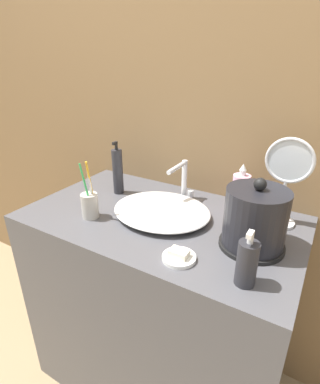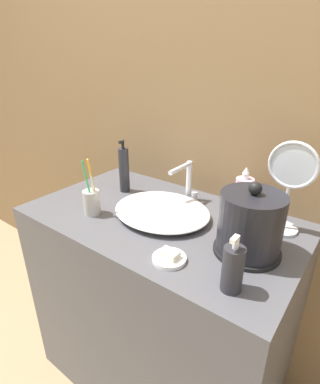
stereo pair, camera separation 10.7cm
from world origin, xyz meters
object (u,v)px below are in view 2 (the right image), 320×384
Objects in this scene: electric_kettle at (250,226)px; vanity_mirror at (290,183)px; toothbrush_cup at (92,201)px; faucet at (187,179)px; shampoo_bottle at (124,170)px; lotion_bottle at (233,268)px; mouthwash_bottle at (243,197)px.

electric_kettle is 0.74× the size of vanity_mirror.
vanity_mirror is (0.61, 0.31, 0.12)m from toothbrush_cup.
electric_kettle reaches higher than faucet.
electric_kettle is (0.34, -0.19, -0.00)m from faucet.
shampoo_bottle is at bearing 101.84° from toothbrush_cup.
toothbrush_cup is 1.39× the size of lotion_bottle.
faucet is 0.24m from mouthwash_bottle.
toothbrush_cup is 0.60m from lotion_bottle.
mouthwash_bottle is at bearing 117.30° from electric_kettle.
faucet is at bearing 134.92° from lotion_bottle.
vanity_mirror is (0.65, 0.08, 0.07)m from shampoo_bottle.
lotion_bottle is (0.59, -0.06, 0.01)m from toothbrush_cup.
electric_kettle is at bearing -62.70° from mouthwash_bottle.
electric_kettle is 1.00× the size of shampoo_bottle.
vanity_mirror reaches higher than shampoo_bottle.
lotion_bottle is 0.39m from vanity_mirror.
toothbrush_cup reaches higher than faucet.
vanity_mirror is (0.15, -0.01, 0.09)m from mouthwash_bottle.
toothbrush_cup is 0.69m from vanity_mirror.
toothbrush_cup is 0.24m from shampoo_bottle.
electric_kettle is at bearing -29.50° from faucet.
shampoo_bottle reaches higher than lotion_bottle.
shampoo_bottle is (-0.05, 0.23, 0.05)m from toothbrush_cup.
mouthwash_bottle is (-0.11, 0.20, -0.01)m from electric_kettle.
lotion_bottle is at bearing -24.67° from shampoo_bottle.
toothbrush_cup is at bearing -125.67° from faucet.
shampoo_bottle is 0.74× the size of vanity_mirror.
vanity_mirror reaches higher than lotion_bottle.
vanity_mirror is at bearing 27.02° from toothbrush_cup.
electric_kettle is at bearing 11.56° from toothbrush_cup.
vanity_mirror reaches higher than electric_kettle.
vanity_mirror reaches higher than faucet.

